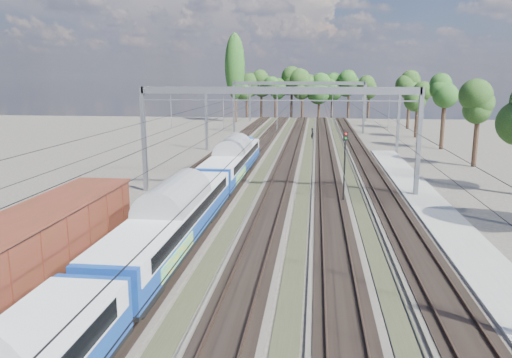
# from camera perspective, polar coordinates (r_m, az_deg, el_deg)

# --- Properties ---
(track_bed) EXTENTS (21.00, 130.00, 0.34)m
(track_bed) POSITION_cam_1_polar(r_m,az_deg,el_deg) (57.22, 3.53, 1.83)
(track_bed) COLOR #47423A
(track_bed) RESTS_ON ground
(platform) EXTENTS (3.00, 70.00, 0.30)m
(platform) POSITION_cam_1_polar(r_m,az_deg,el_deg) (33.92, 21.69, -5.77)
(platform) COLOR gray
(platform) RESTS_ON ground
(catenary) EXTENTS (25.65, 130.00, 9.00)m
(catenary) POSITION_cam_1_polar(r_m,az_deg,el_deg) (64.14, 4.31, 8.54)
(catenary) COLOR gray
(catenary) RESTS_ON ground
(tree_belt) EXTENTS (39.17, 98.40, 11.49)m
(tree_belt) POSITION_cam_1_polar(r_m,az_deg,el_deg) (106.59, 8.52, 10.48)
(tree_belt) COLOR black
(tree_belt) RESTS_ON ground
(poplar) EXTENTS (4.40, 4.40, 19.04)m
(poplar) POSITION_cam_1_polar(r_m,az_deg,el_deg) (110.74, -2.43, 12.68)
(poplar) COLOR black
(poplar) RESTS_ON ground
(emu_train) EXTENTS (2.83, 60.00, 4.14)m
(emu_train) POSITION_cam_1_polar(r_m,az_deg,el_deg) (27.78, -9.51, -3.92)
(emu_train) COLOR black
(emu_train) RESTS_ON ground
(freight_boxcar) EXTENTS (3.08, 14.86, 3.83)m
(freight_boxcar) POSITION_cam_1_polar(r_m,az_deg,el_deg) (24.50, -23.60, -7.13)
(freight_boxcar) COLOR black
(freight_boxcar) RESTS_ON ground
(worker) EXTENTS (0.62, 0.76, 1.81)m
(worker) POSITION_cam_1_polar(r_m,az_deg,el_deg) (80.32, 6.46, 5.18)
(worker) COLOR black
(worker) RESTS_ON ground
(signal_near) EXTENTS (0.37, 0.34, 5.63)m
(signal_near) POSITION_cam_1_polar(r_m,az_deg,el_deg) (39.59, 10.12, 2.36)
(signal_near) COLOR black
(signal_near) RESTS_ON ground
(signal_far) EXTENTS (0.37, 0.33, 5.94)m
(signal_far) POSITION_cam_1_polar(r_m,az_deg,el_deg) (91.40, 12.18, 7.56)
(signal_far) COLOR black
(signal_far) RESTS_ON ground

